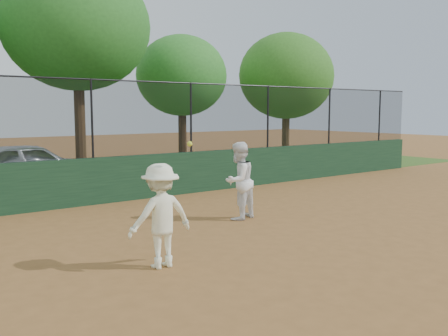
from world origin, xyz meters
TOP-DOWN VIEW (x-y plane):
  - ground at (0.00, 0.00)m, footprint 80.00×80.00m
  - back_wall at (0.00, 6.00)m, footprint 26.00×0.20m
  - grass_strip at (0.00, 12.00)m, footprint 36.00×12.00m
  - parked_car at (-1.13, 9.30)m, footprint 4.32×1.77m
  - player_second at (1.35, 2.38)m, footprint 0.98×0.86m
  - player_main at (-1.75, 0.46)m, footprint 1.07×0.77m
  - fence_assembly at (-0.03, 6.00)m, footprint 26.00×0.06m
  - tree_2 at (0.92, 10.45)m, footprint 4.98×4.52m
  - tree_3 at (6.14, 12.15)m, footprint 3.98×3.62m
  - tree_4 at (11.26, 11.05)m, footprint 4.67×4.24m

SIDE VIEW (x-z plane):
  - ground at x=0.00m, z-range 0.00..0.00m
  - grass_strip at x=0.00m, z-range 0.00..0.01m
  - back_wall at x=0.00m, z-range 0.00..1.20m
  - parked_car at x=-1.13m, z-range 0.00..1.47m
  - player_main at x=-1.75m, z-range -0.17..1.78m
  - player_second at x=1.35m, z-range 0.00..1.72m
  - fence_assembly at x=-0.03m, z-range 1.24..3.24m
  - tree_3 at x=6.14m, z-range 1.06..6.66m
  - tree_4 at x=11.26m, z-range 0.99..7.01m
  - tree_2 at x=0.92m, z-range 1.51..8.86m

